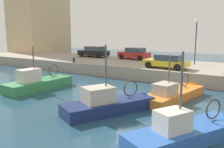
{
  "coord_description": "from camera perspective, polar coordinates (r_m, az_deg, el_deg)",
  "views": [
    {
      "loc": [
        -14.03,
        -8.41,
        4.83
      ],
      "look_at": [
        3.23,
        2.29,
        1.2
      ],
      "focal_mm": 39.16,
      "sensor_mm": 36.0,
      "label": 1
    }
  ],
  "objects": [
    {
      "name": "waterfront_building_west_mid",
      "position": [
        45.75,
        -16.76,
        15.14
      ],
      "size": [
        9.45,
        6.62,
        18.26
      ],
      "color": "#D1B284",
      "rests_on": "ground"
    },
    {
      "name": "fishing_boat_green",
      "position": [
        21.42,
        -16.0,
        -2.91
      ],
      "size": [
        6.69,
        2.57,
        4.41
      ],
      "color": "#388951",
      "rests_on": "ground"
    },
    {
      "name": "water_surface",
      "position": [
        17.05,
        0.82,
        -6.32
      ],
      "size": [
        80.0,
        80.0,
        0.0
      ],
      "primitive_type": "plane",
      "color": "navy",
      "rests_on": "ground"
    },
    {
      "name": "mooring_bollard_mid",
      "position": [
        28.41,
        -8.89,
        3.23
      ],
      "size": [
        0.28,
        0.28,
        0.55
      ],
      "primitive_type": "cylinder",
      "color": "#2D2D33",
      "rests_on": "quay_wall"
    },
    {
      "name": "quay_streetlamp",
      "position": [
        27.74,
        19.06,
        8.82
      ],
      "size": [
        0.36,
        0.36,
        4.83
      ],
      "color": "#38383D",
      "rests_on": "quay_wall"
    },
    {
      "name": "fishing_boat_orange",
      "position": [
        18.21,
        14.66,
        -5.24
      ],
      "size": [
        7.01,
        3.06,
        3.96
      ],
      "color": "orange",
      "rests_on": "ground"
    },
    {
      "name": "quay_wall",
      "position": [
        27.21,
        13.4,
        0.92
      ],
      "size": [
        9.0,
        56.0,
        1.2
      ],
      "primitive_type": "cube",
      "color": "#9E9384",
      "rests_on": "ground"
    },
    {
      "name": "parked_car_black",
      "position": [
        33.96,
        -4.3,
        5.25
      ],
      "size": [
        2.14,
        4.43,
        1.48
      ],
      "color": "black",
      "rests_on": "quay_wall"
    },
    {
      "name": "parked_car_red",
      "position": [
        31.27,
        5.24,
        4.81
      ],
      "size": [
        2.21,
        4.14,
        1.48
      ],
      "color": "red",
      "rests_on": "quay_wall"
    },
    {
      "name": "fishing_boat_blue",
      "position": [
        11.88,
        18.1,
        -13.79
      ],
      "size": [
        6.73,
        4.67,
        4.77
      ],
      "color": "#2D60B7",
      "rests_on": "ground"
    },
    {
      "name": "fishing_boat_navy",
      "position": [
        14.93,
        0.27,
        -8.13
      ],
      "size": [
        6.5,
        4.46,
        4.84
      ],
      "color": "navy",
      "rests_on": "ground"
    },
    {
      "name": "parked_car_yellow",
      "position": [
        24.18,
        12.7,
        2.93
      ],
      "size": [
        2.17,
        4.34,
        1.36
      ],
      "color": "gold",
      "rests_on": "quay_wall"
    }
  ]
}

